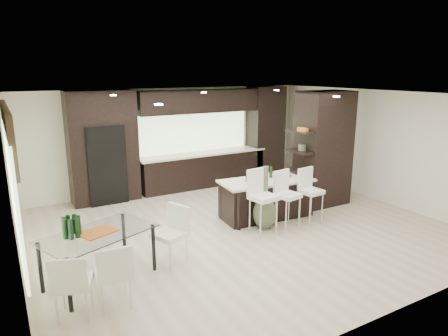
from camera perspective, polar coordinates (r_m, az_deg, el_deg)
ground at (r=8.28m, az=2.08°, el=-8.62°), size 8.00×8.00×0.00m
back_wall at (r=10.94m, az=-7.59°, el=4.18°), size 8.00×0.02×2.70m
left_wall at (r=6.74m, az=-28.14°, el=-3.45°), size 0.02×7.00×2.70m
right_wall at (r=10.51m, az=21.06°, el=2.97°), size 0.02×7.00×2.70m
ceiling at (r=7.67m, az=2.26°, el=10.37°), size 8.00×7.00×0.02m
window_left at (r=6.94m, az=-27.88°, el=-2.97°), size 0.04×3.20×1.90m
window_back at (r=11.11m, az=-4.67°, el=5.45°), size 3.40×0.04×1.20m
stone_accent at (r=6.76m, az=-28.48°, el=4.39°), size 0.08×3.00×0.80m
ceiling_spots at (r=7.88m, az=1.28°, el=10.32°), size 4.00×3.00×0.02m
back_cabinetry at (r=10.84m, az=-4.47°, el=4.17°), size 6.80×0.68×2.70m
refrigerator at (r=10.10m, az=-16.69°, el=0.59°), size 0.90×0.68×1.90m
partition_column at (r=9.75m, az=14.00°, el=2.71°), size 1.20×0.80×2.70m
kitchen_island at (r=8.82m, az=6.03°, el=-4.34°), size 2.09×1.05×0.84m
stool_left at (r=7.86m, az=5.62°, el=-5.85°), size 0.52×0.52×1.05m
stool_mid at (r=8.25m, az=9.07°, el=-5.33°), size 0.50×0.50×0.96m
stool_right at (r=8.64m, az=12.29°, el=-4.65°), size 0.46×0.46×0.94m
bench at (r=9.39m, az=6.84°, el=-4.35°), size 1.33×0.63×0.49m
floor_vase at (r=8.09m, az=5.88°, el=-4.30°), size 0.51×0.51×1.31m
dining_table at (r=6.50m, az=-17.30°, el=-12.06°), size 1.86×1.45×0.79m
chair_near at (r=5.80m, az=-15.55°, el=-14.77°), size 0.50×0.50×0.87m
chair_far at (r=5.73m, az=-20.69°, el=-15.66°), size 0.59×0.59×0.85m
chair_end at (r=6.77m, az=-7.73°, el=-9.91°), size 0.64×0.64×0.90m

